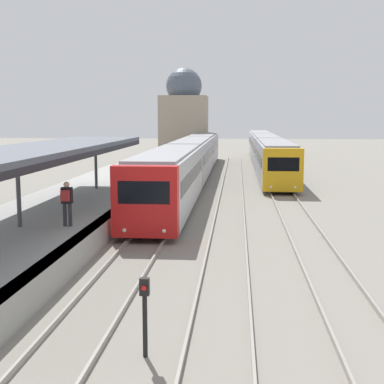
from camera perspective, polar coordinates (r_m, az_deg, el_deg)
platform_canopy at (r=20.32m, az=-18.08°, el=3.95°), size 4.00×26.92×2.83m
person_on_platform at (r=20.17m, az=-13.22°, el=-0.83°), size 0.40×0.40×1.66m
train_near at (r=42.38m, az=-0.00°, el=3.69°), size 2.62×43.95×3.20m
train_far at (r=55.19m, az=7.87°, el=4.57°), size 2.55×42.61×3.12m
signal_post_near at (r=11.27m, az=-5.06°, el=-12.23°), size 0.20×0.21×1.69m
distant_domed_building at (r=61.34m, az=-0.86°, el=7.88°), size 5.25×5.25×10.45m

